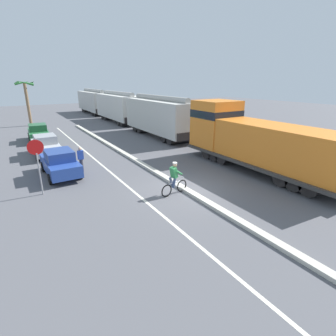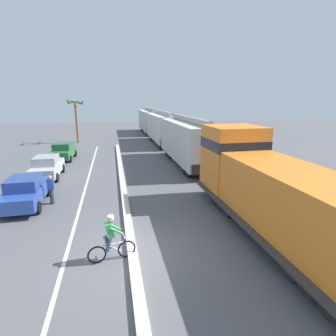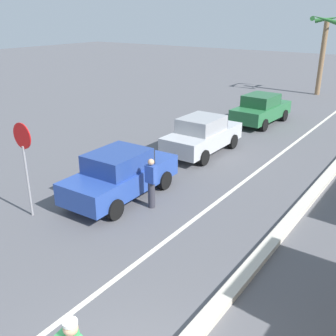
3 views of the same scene
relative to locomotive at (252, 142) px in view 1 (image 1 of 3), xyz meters
name	(u,v)px [view 1 (image 1 of 3)]	position (x,y,z in m)	size (l,w,h in m)	color
ground_plane	(183,190)	(-5.94, -0.81, -1.80)	(120.00, 120.00, 0.00)	#56565B
median_curb	(136,161)	(-5.94, 5.19, -1.72)	(0.36, 36.00, 0.16)	beige
lane_stripe	(104,167)	(-8.34, 5.19, -1.79)	(0.14, 36.00, 0.01)	silver
locomotive	(252,142)	(0.00, 0.00, 0.00)	(3.10, 11.61, 4.20)	orange
hopper_car_lead	(160,116)	(0.00, 12.16, 0.28)	(2.90, 10.60, 4.18)	beige
hopper_car_middle	(118,107)	(0.00, 23.76, 0.28)	(2.90, 10.60, 4.18)	silver
hopper_car_trailing	(94,101)	(0.00, 35.36, 0.28)	(2.90, 10.60, 4.18)	beige
parked_car_blue	(60,163)	(-11.13, 5.03, -0.98)	(1.91, 4.24, 1.62)	#28479E
parked_car_silver	(46,145)	(-11.22, 10.41, -0.98)	(1.84, 4.20, 1.62)	#B7BABF
parked_car_green	(38,132)	(-11.09, 16.48, -0.98)	(1.99, 4.28, 1.62)	#286B3D
cyclist	(174,179)	(-6.68, -1.02, -0.98)	(1.70, 0.53, 1.71)	black
stop_sign	(37,157)	(-12.49, 2.52, 0.23)	(0.76, 0.08, 2.88)	gray
palm_tree_near	(26,94)	(-10.92, 26.75, 2.22)	(2.37, 2.31, 5.68)	#846647
pedestrian_by_cars	(81,159)	(-9.86, 5.02, -0.95)	(0.34, 0.22, 1.62)	#33333D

